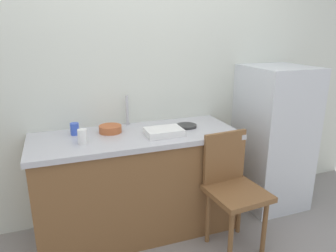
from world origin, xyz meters
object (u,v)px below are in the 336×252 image
object	(u,v)px
terracotta_bowl	(110,129)
cup_blue	(75,129)
chair	(233,186)
dish_tray	(164,132)
refrigerator	(273,137)
cup_white	(82,137)
hotplate	(186,126)

from	to	relation	value
terracotta_bowl	cup_blue	world-z (taller)	cup_blue
chair	cup_blue	bearing A→B (deg)	146.99
chair	cup_blue	distance (m)	1.28
dish_tray	terracotta_bowl	bearing A→B (deg)	151.58
refrigerator	chair	world-z (taller)	refrigerator
dish_tray	cup_white	size ratio (longest dim) A/B	2.67
refrigerator	hotplate	bearing A→B (deg)	178.72
terracotta_bowl	cup_blue	xyz separation A→B (m)	(-0.27, 0.04, 0.02)
terracotta_bowl	hotplate	size ratio (longest dim) A/B	1.03
refrigerator	cup_white	world-z (taller)	refrigerator
hotplate	cup_white	distance (m)	0.86
chair	terracotta_bowl	bearing A→B (deg)	141.44
cup_white	terracotta_bowl	bearing A→B (deg)	39.44
dish_tray	cup_blue	world-z (taller)	cup_blue
chair	hotplate	size ratio (longest dim) A/B	5.24
cup_white	chair	bearing A→B (deg)	-18.76
terracotta_bowl	chair	bearing A→B (deg)	-33.85
terracotta_bowl	cup_white	xyz separation A→B (m)	(-0.23, -0.19, 0.02)
chair	terracotta_bowl	size ratio (longest dim) A/B	5.06
terracotta_bowl	cup_blue	bearing A→B (deg)	172.11
chair	terracotta_bowl	xyz separation A→B (m)	(-0.80, 0.54, 0.38)
refrigerator	cup_white	xyz separation A→B (m)	(-1.72, -0.09, 0.24)
dish_tray	hotplate	world-z (taller)	dish_tray
dish_tray	cup_blue	bearing A→B (deg)	159.49
chair	dish_tray	distance (m)	0.66
chair	cup_white	bearing A→B (deg)	156.53
chair	cup_white	size ratio (longest dim) A/B	8.48
refrigerator	cup_blue	xyz separation A→B (m)	(-1.76, 0.13, 0.24)
chair	dish_tray	bearing A→B (deg)	137.19
refrigerator	terracotta_bowl	xyz separation A→B (m)	(-1.50, 0.09, 0.22)
terracotta_bowl	cup_blue	distance (m)	0.27
dish_tray	cup_white	bearing A→B (deg)	178.62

